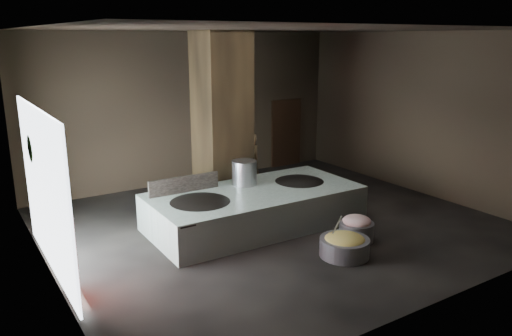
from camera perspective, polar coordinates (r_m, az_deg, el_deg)
floor at (r=12.04m, az=1.96°, el=-6.63°), size 10.00×9.00×0.10m
ceiling at (r=11.22m, az=2.17°, el=15.82°), size 10.00×9.00×0.10m
back_wall at (r=15.32m, az=-7.74°, el=6.78°), size 10.00×0.10×4.50m
front_wall at (r=8.19m, az=20.50°, el=-0.99°), size 10.00×0.10×4.50m
left_wall at (r=9.54m, az=-23.74°, el=0.83°), size 0.10×9.00×4.50m
right_wall at (r=14.84m, az=18.39°, el=5.91°), size 0.10×9.00×4.50m
pillar at (r=12.85m, az=-3.90°, el=5.36°), size 1.20×1.20×4.50m
hearth_platform at (r=11.82m, az=-0.13°, el=-4.56°), size 4.97×2.42×0.86m
platform_cap at (r=11.70m, az=-0.14°, el=-2.78°), size 4.84×2.32×0.03m
wok_left at (r=11.00m, az=-6.39°, el=-4.38°), size 1.56×1.56×0.43m
wok_left_rim at (r=10.98m, az=-6.40°, el=-4.04°), size 1.59×1.59×0.05m
wok_right at (r=12.50m, az=4.97°, el=-1.99°), size 1.45×1.45×0.41m
wok_right_rim at (r=12.48m, az=4.97°, el=-1.68°), size 1.48×1.48×0.05m
stock_pot at (r=12.08m, az=-1.34°, el=-0.66°), size 0.60×0.60×0.65m
splash_guard at (r=11.61m, az=-8.19°, el=-1.97°), size 1.72×0.08×0.43m
cook at (r=14.09m, az=-0.64°, el=0.50°), size 0.68×0.48×1.74m
veg_basin at (r=10.45m, az=10.07°, el=-8.90°), size 1.35×1.35×0.37m
veg_fill at (r=10.39m, az=10.11°, el=-8.08°), size 0.84×0.84×0.26m
ladle at (r=10.32m, az=8.98°, el=-6.99°), size 0.03×0.40×0.72m
meat_basin at (r=11.25m, az=11.39°, el=-7.11°), size 0.90×0.90×0.41m
meat_fill at (r=11.16m, az=11.45°, el=-5.95°), size 0.62×0.62×0.24m
doorway_near at (r=15.96m, az=-3.54°, el=3.02°), size 1.18×0.08×2.38m
doorway_near_glow at (r=16.07m, az=-3.35°, el=2.92°), size 0.88×0.04×2.07m
doorway_far at (r=17.24m, az=3.45°, el=3.90°), size 1.18×0.08×2.38m
doorway_far_glow at (r=17.41m, az=3.05°, el=3.85°), size 0.88×0.04×2.08m
left_opening at (r=9.91m, az=-22.98°, el=-2.51°), size 0.04×4.20×3.10m
pavilion_sliver at (r=8.96m, az=-20.54°, el=-9.17°), size 0.05×0.90×1.70m
tree_silhouette at (r=10.84m, az=-23.82°, el=2.10°), size 0.28×1.10×1.10m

